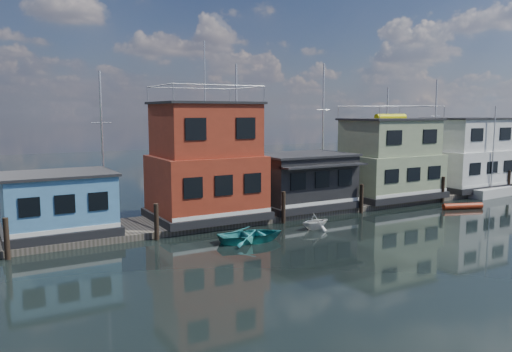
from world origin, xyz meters
TOP-DOWN VIEW (x-y plane):
  - ground at (0.00, 0.00)m, footprint 160.00×160.00m
  - dock at (0.00, 12.00)m, footprint 48.00×5.00m
  - houseboat_blue at (-18.00, 12.00)m, footprint 6.40×4.90m
  - houseboat_red at (-8.50, 12.00)m, footprint 7.40×5.90m
  - houseboat_dark at (-0.50, 11.98)m, footprint 7.40×6.10m
  - houseboat_green at (8.50, 12.00)m, footprint 8.40×5.90m
  - houseboat_white at (18.50, 12.00)m, footprint 8.40×5.90m
  - pilings at (-0.33, 9.20)m, footprint 42.28×0.28m
  - background_masts at (4.76, 18.00)m, footprint 36.40×0.16m
  - day_sailer at (18.31, 9.13)m, footprint 5.23×2.05m
  - dinghy_white at (-3.17, 6.67)m, footprint 2.12×1.84m
  - red_kayak at (10.97, 6.39)m, footprint 3.29×1.52m
  - dinghy_teal at (-8.29, 6.03)m, footprint 4.29×3.33m

SIDE VIEW (x-z plane):
  - ground at x=0.00m, z-range 0.00..0.00m
  - dock at x=0.00m, z-range 0.00..0.40m
  - red_kayak at x=10.97m, z-range 0.00..0.48m
  - dinghy_teal at x=-8.29m, z-range 0.00..0.82m
  - day_sailer at x=18.31m, z-range -3.58..4.50m
  - dinghy_white at x=-3.17m, z-range 0.00..1.09m
  - pilings at x=-0.33m, z-range 0.00..2.20m
  - houseboat_blue at x=-18.00m, z-range 0.38..4.04m
  - houseboat_dark at x=-0.50m, z-range 0.39..4.45m
  - houseboat_white at x=18.50m, z-range 0.21..6.87m
  - houseboat_green at x=8.50m, z-range 0.03..7.06m
  - houseboat_red at x=-8.50m, z-range -1.83..10.03m
  - background_masts at x=4.76m, z-range -0.45..11.55m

